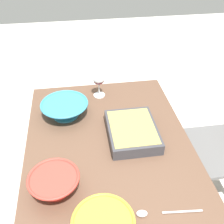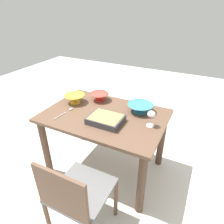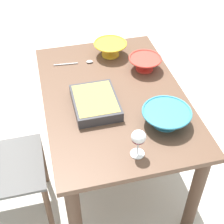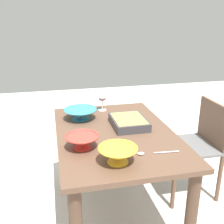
{
  "view_description": "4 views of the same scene",
  "coord_description": "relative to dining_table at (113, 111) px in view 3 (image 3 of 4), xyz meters",
  "views": [
    {
      "loc": [
        -0.93,
        0.13,
        1.69
      ],
      "look_at": [
        0.23,
        -0.05,
        0.78
      ],
      "focal_mm": 43.24,
      "sensor_mm": 36.0,
      "label": 1
    },
    {
      "loc": [
        0.84,
        -1.52,
        1.74
      ],
      "look_at": [
        0.13,
        -0.08,
        0.83
      ],
      "focal_mm": 31.67,
      "sensor_mm": 36.0,
      "label": 2
    },
    {
      "loc": [
        1.48,
        -0.38,
        1.98
      ],
      "look_at": [
        0.23,
        -0.07,
        0.81
      ],
      "focal_mm": 53.09,
      "sensor_mm": 36.0,
      "label": 3
    },
    {
      "loc": [
        -1.74,
        0.42,
        1.53
      ],
      "look_at": [
        0.2,
        -0.02,
        0.81
      ],
      "focal_mm": 43.41,
      "sensor_mm": 36.0,
      "label": 4
    }
  ],
  "objects": [
    {
      "name": "serving_spoon",
      "position": [
        -0.37,
        -0.13,
        0.14
      ],
      "size": [
        0.04,
        0.26,
        0.01
      ],
      "color": "silver",
      "rests_on": "dining_table"
    },
    {
      "name": "casserole_dish",
      "position": [
        0.08,
        -0.13,
        0.17
      ],
      "size": [
        0.32,
        0.25,
        0.06
      ],
      "color": "#38383D",
      "rests_on": "dining_table"
    },
    {
      "name": "ground_plane",
      "position": [
        0.0,
        0.0,
        -0.6
      ],
      "size": [
        8.0,
        8.0,
        0.0
      ],
      "primitive_type": "plane",
      "color": "beige"
    },
    {
      "name": "dining_table",
      "position": [
        0.0,
        0.0,
        0.0
      ],
      "size": [
        1.23,
        0.83,
        0.73
      ],
      "color": "brown",
      "rests_on": "ground_plane"
    },
    {
      "name": "mixing_bowl",
      "position": [
        -0.42,
        0.08,
        0.19
      ],
      "size": [
        0.23,
        0.23,
        0.1
      ],
      "color": "yellow",
      "rests_on": "dining_table"
    },
    {
      "name": "small_bowl",
      "position": [
        0.31,
        0.21,
        0.18
      ],
      "size": [
        0.27,
        0.27,
        0.09
      ],
      "color": "teal",
      "rests_on": "dining_table"
    },
    {
      "name": "serving_bowl",
      "position": [
        -0.2,
        0.26,
        0.18
      ],
      "size": [
        0.21,
        0.21,
        0.09
      ],
      "color": "red",
      "rests_on": "dining_table"
    },
    {
      "name": "wine_glass",
      "position": [
        0.48,
        0.0,
        0.25
      ],
      "size": [
        0.07,
        0.07,
        0.16
      ],
      "color": "white",
      "rests_on": "dining_table"
    }
  ]
}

